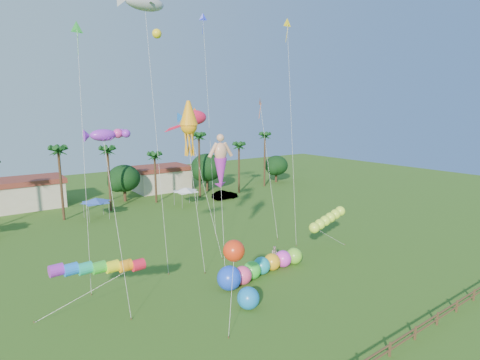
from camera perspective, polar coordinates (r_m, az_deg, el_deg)
ground at (r=30.78m, az=11.75°, el=-19.56°), size 160.00×160.00×0.00m
tree_line at (r=66.87m, az=-14.92°, el=0.57°), size 69.46×8.91×11.00m
buildings_row at (r=70.93m, az=-21.62°, el=-1.14°), size 35.00×7.00×4.00m
tent_row at (r=57.10m, az=-20.96°, el=-2.98°), size 31.00×4.00×0.60m
fence at (r=27.47m, az=21.89°, el=-22.63°), size 36.12×0.12×1.00m
car_b at (r=66.25m, az=-2.34°, el=-2.28°), size 4.64×1.73×1.51m
spectator_b at (r=39.53m, az=5.33°, el=-11.12°), size 0.98×0.96×1.60m
caterpillar_inflatable at (r=35.93m, az=2.91°, el=-13.19°), size 10.51×2.91×2.13m
blue_ball at (r=30.69m, az=1.28°, el=-17.55°), size 1.76×1.76×1.76m
rainbow_tube at (r=30.89m, az=-18.24°, el=-12.91°), size 9.07×2.73×3.78m
green_worm at (r=40.30m, az=11.25°, el=-7.15°), size 8.80×2.97×3.93m
orange_ball_kite at (r=26.40m, az=-0.93°, el=-10.74°), size 2.12×1.92×6.52m
merman_kite at (r=36.19m, az=-2.97°, el=2.32°), size 2.94×4.20×12.70m
fish_kite at (r=42.02m, az=-6.90°, el=9.44°), size 4.49×6.81×15.52m
shark_kite at (r=41.67m, az=-14.31°, el=24.66°), size 5.60×8.18×26.70m
squid_kite at (r=37.08m, az=-7.79°, el=8.09°), size 2.31×4.70×16.41m
lobster_kite at (r=30.48m, az=-20.10°, el=6.43°), size 3.42×4.90×14.15m
delta_kite_red at (r=46.62m, az=3.13°, el=11.44°), size 1.10×4.44×16.99m
delta_kite_yellow at (r=46.76m, az=7.25°, el=21.95°), size 2.50×4.54×25.85m
delta_kite_green at (r=37.46m, az=-23.57°, el=19.85°), size 2.32×5.16×22.97m
delta_kite_blue at (r=49.47m, az=-5.61°, el=22.57°), size 1.49×4.11×27.05m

